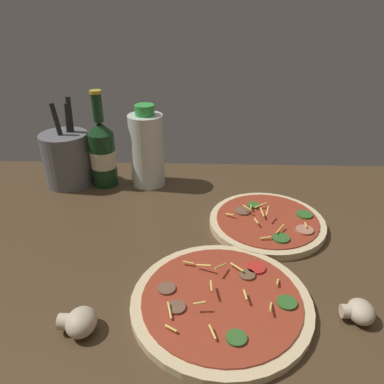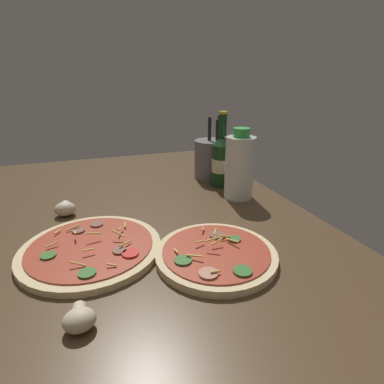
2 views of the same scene
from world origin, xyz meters
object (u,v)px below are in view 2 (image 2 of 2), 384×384
(pizza_near, at_px, (91,248))
(mushroom_right, at_px, (79,319))
(pizza_far, at_px, (216,254))
(utensil_crock, at_px, (211,158))
(mushroom_left, at_px, (65,209))
(beer_bottle, at_px, (222,160))
(oil_bottle, at_px, (240,167))

(pizza_near, distance_m, mushroom_right, 0.21)
(pizza_far, height_order, utensil_crock, utensil_crock)
(pizza_far, bearing_deg, mushroom_right, -68.50)
(pizza_near, bearing_deg, mushroom_left, -164.27)
(mushroom_left, bearing_deg, beer_bottle, 99.11)
(mushroom_left, distance_m, utensil_crock, 0.52)
(pizza_far, bearing_deg, beer_bottle, 154.38)
(beer_bottle, relative_size, oil_bottle, 1.17)
(pizza_far, height_order, oil_bottle, oil_bottle)
(mushroom_left, relative_size, utensil_crock, 0.25)
(mushroom_left, bearing_deg, pizza_far, 43.06)
(pizza_near, xyz_separation_m, mushroom_left, (-0.21, -0.06, 0.01))
(pizza_far, bearing_deg, utensil_crock, 158.54)
(beer_bottle, distance_m, mushroom_left, 0.50)
(pizza_near, height_order, mushroom_left, pizza_near)
(pizza_far, height_order, mushroom_right, pizza_far)
(mushroom_right, bearing_deg, utensil_crock, 142.65)
(oil_bottle, bearing_deg, mushroom_right, -49.80)
(mushroom_left, xyz_separation_m, utensil_crock, (-0.17, 0.49, 0.05))
(mushroom_left, bearing_deg, pizza_near, 15.73)
(pizza_far, xyz_separation_m, beer_bottle, (-0.39, 0.19, 0.08))
(pizza_near, relative_size, oil_bottle, 1.38)
(pizza_near, height_order, pizza_far, pizza_far)
(utensil_crock, bearing_deg, mushroom_left, -70.50)
(pizza_near, xyz_separation_m, mushroom_right, (0.21, -0.02, 0.01))
(mushroom_right, bearing_deg, pizza_near, 174.01)
(pizza_far, xyz_separation_m, mushroom_left, (-0.32, -0.30, 0.01))
(beer_bottle, bearing_deg, utensil_crock, 177.97)
(pizza_near, xyz_separation_m, oil_bottle, (-0.17, 0.43, 0.09))
(pizza_near, distance_m, utensil_crock, 0.58)
(beer_bottle, height_order, utensil_crock, beer_bottle)
(mushroom_left, height_order, mushroom_right, mushroom_left)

